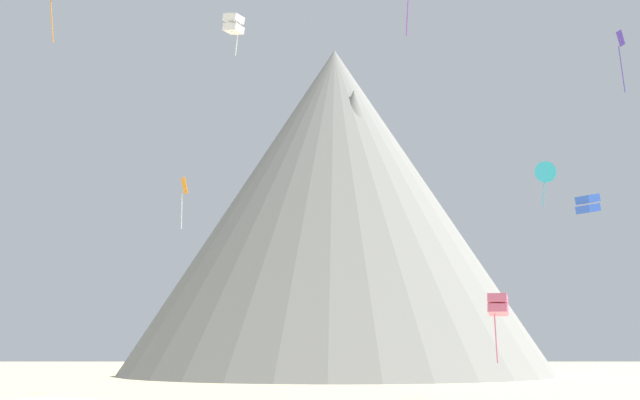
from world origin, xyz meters
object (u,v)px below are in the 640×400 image
(kite_blue_mid, at_px, (585,204))
(kite_indigo_high, at_px, (618,49))
(kite_cyan_mid, at_px, (543,173))
(kite_orange_mid, at_px, (181,192))
(kite_white_high, at_px, (231,24))
(rock_massif, at_px, (337,212))
(kite_rainbow_low, at_px, (495,305))

(kite_blue_mid, bearing_deg, kite_indigo_high, -69.28)
(kite_cyan_mid, distance_m, kite_blue_mid, 12.35)
(kite_orange_mid, xyz_separation_m, kite_white_high, (5.94, -14.73, 11.08))
(rock_massif, height_order, kite_orange_mid, rock_massif)
(kite_rainbow_low, relative_size, kite_indigo_high, 0.72)
(kite_indigo_high, bearing_deg, kite_blue_mid, -11.87)
(kite_orange_mid, bearing_deg, kite_indigo_high, 84.55)
(rock_massif, bearing_deg, kite_blue_mid, -74.16)
(kite_indigo_high, relative_size, kite_orange_mid, 1.15)
(kite_orange_mid, bearing_deg, kite_cyan_mid, 88.03)
(rock_massif, relative_size, kite_orange_mid, 13.05)
(kite_indigo_high, height_order, kite_blue_mid, kite_indigo_high)
(rock_massif, xyz_separation_m, kite_orange_mid, (-15.62, -45.33, -4.87))
(rock_massif, distance_m, kite_blue_mid, 64.49)
(kite_cyan_mid, relative_size, kite_orange_mid, 0.82)
(kite_orange_mid, relative_size, kite_blue_mid, 2.63)
(kite_cyan_mid, xyz_separation_m, kite_orange_mid, (-32.92, 4.72, -0.98))
(kite_cyan_mid, relative_size, kite_white_high, 1.17)
(kite_orange_mid, bearing_deg, kite_white_high, 28.15)
(kite_rainbow_low, relative_size, kite_blue_mid, 2.18)
(kite_rainbow_low, bearing_deg, kite_blue_mid, -109.67)
(kite_rainbow_low, relative_size, kite_orange_mid, 0.83)
(rock_massif, bearing_deg, kite_rainbow_low, -84.03)
(kite_indigo_high, height_order, kite_cyan_mid, kite_indigo_high)
(rock_massif, distance_m, kite_indigo_high, 58.69)
(kite_orange_mid, height_order, kite_blue_mid, kite_orange_mid)
(kite_orange_mid, distance_m, kite_white_high, 19.37)
(rock_massif, distance_m, kite_cyan_mid, 53.10)
(kite_indigo_high, distance_m, kite_white_high, 33.84)
(kite_cyan_mid, bearing_deg, kite_blue_mid, 94.20)
(kite_white_high, bearing_deg, kite_indigo_high, -49.65)
(kite_orange_mid, distance_m, kite_blue_mid, 36.98)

